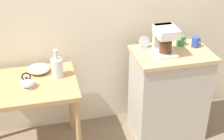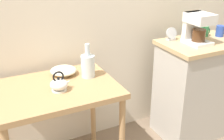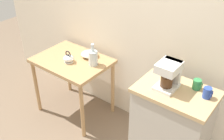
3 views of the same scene
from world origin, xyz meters
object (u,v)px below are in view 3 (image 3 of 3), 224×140
(bowl_stoneware, at_px, (89,54))
(glass_carafe_vase, at_px, (93,58))
(mug_tall_green, at_px, (197,84))
(teakettle, at_px, (69,58))
(coffee_maker, at_px, (169,74))
(table_clock, at_px, (163,70))
(mug_blue, at_px, (207,93))

(bowl_stoneware, distance_m, glass_carafe_vase, 0.20)
(mug_tall_green, bearing_deg, teakettle, -172.61)
(teakettle, xyz_separation_m, coffee_maker, (1.21, 0.05, 0.24))
(teakettle, bearing_deg, glass_carafe_vase, 25.84)
(table_clock, bearing_deg, mug_tall_green, -4.26)
(mug_tall_green, height_order, table_clock, table_clock)
(mug_blue, xyz_separation_m, table_clock, (-0.47, 0.10, 0.00))
(mug_tall_green, xyz_separation_m, mug_blue, (0.12, -0.07, 0.00))
(mug_blue, bearing_deg, coffee_maker, -169.55)
(glass_carafe_vase, bearing_deg, mug_tall_green, 2.90)
(teakettle, relative_size, glass_carafe_vase, 0.57)
(mug_blue, bearing_deg, glass_carafe_vase, 179.54)
(coffee_maker, distance_m, table_clock, 0.23)
(teakettle, bearing_deg, mug_tall_green, 7.39)
(table_clock, bearing_deg, mug_blue, -11.47)
(mug_tall_green, height_order, mug_blue, mug_blue)
(coffee_maker, distance_m, mug_blue, 0.36)
(glass_carafe_vase, distance_m, mug_blue, 1.30)
(bowl_stoneware, bearing_deg, coffee_maker, -9.52)
(table_clock, bearing_deg, bowl_stoneware, 178.41)
(coffee_maker, bearing_deg, mug_blue, 10.45)
(teakettle, bearing_deg, bowl_stoneware, 66.58)
(mug_blue, distance_m, table_clock, 0.48)
(mug_tall_green, relative_size, mug_blue, 0.94)
(bowl_stoneware, bearing_deg, glass_carafe_vase, -35.59)
(mug_blue, bearing_deg, teakettle, -175.73)
(teakettle, height_order, mug_tall_green, mug_tall_green)
(mug_tall_green, bearing_deg, glass_carafe_vase, -177.10)
(bowl_stoneware, xyz_separation_m, teakettle, (-0.10, -0.24, 0.01))
(table_clock, bearing_deg, teakettle, -168.88)
(teakettle, relative_size, table_clock, 1.30)
(mug_blue, relative_size, table_clock, 0.87)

